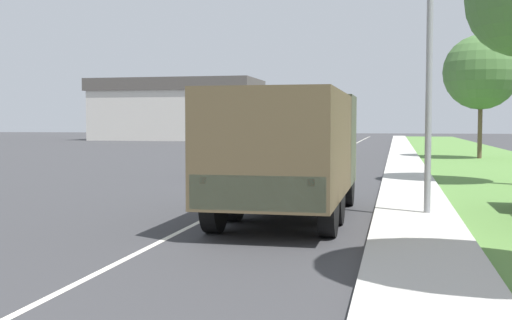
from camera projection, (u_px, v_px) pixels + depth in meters
name	position (u px, v px, depth m)	size (l,w,h in m)	color
ground_plane	(332.00, 155.00, 41.66)	(180.00, 180.00, 0.00)	#38383A
lane_centre_stripe	(332.00, 155.00, 41.66)	(0.12, 120.00, 0.00)	silver
sidewalk_right	(403.00, 155.00, 40.69)	(1.80, 120.00, 0.12)	beige
grass_strip_right	(476.00, 157.00, 39.75)	(7.00, 120.00, 0.02)	#56843D
military_truck	(290.00, 146.00, 14.10)	(2.49, 6.93, 2.79)	#474C38
car_nearest_ahead	(249.00, 158.00, 25.14)	(1.73, 4.90, 1.63)	navy
car_second_ahead	(291.00, 146.00, 37.62)	(1.78, 4.86, 1.63)	silver
tree_far_right	(481.00, 72.00, 37.41)	(4.37, 4.37, 7.23)	brown
building_distant	(177.00, 110.00, 79.15)	(20.17, 10.37, 7.43)	beige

